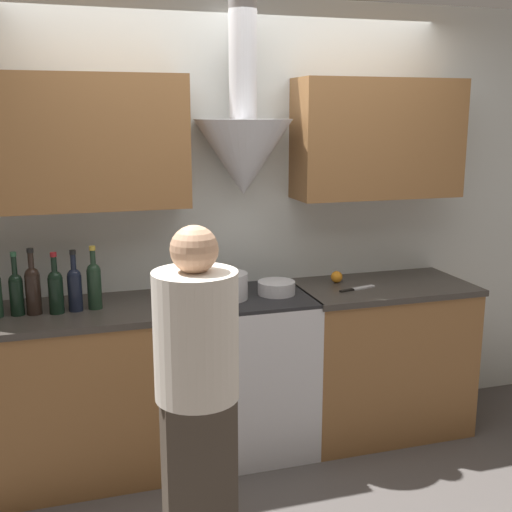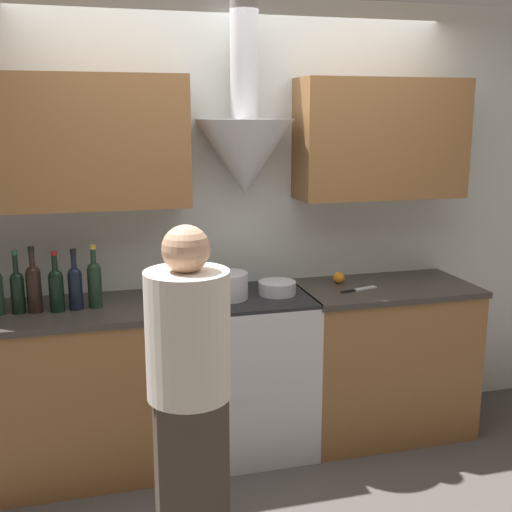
# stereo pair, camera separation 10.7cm
# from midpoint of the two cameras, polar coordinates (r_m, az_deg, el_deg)

# --- Properties ---
(ground_plane) EXTENTS (12.00, 12.00, 0.00)m
(ground_plane) POSITION_cam_midpoint_polar(r_m,az_deg,el_deg) (3.74, 0.20, -18.80)
(ground_plane) COLOR #4C4744
(wall_back) EXTENTS (8.40, 0.56, 2.60)m
(wall_back) POSITION_cam_midpoint_polar(r_m,az_deg,el_deg) (3.79, -3.11, 5.22)
(wall_back) COLOR silver
(wall_back) RESTS_ON ground_plane
(counter_left) EXTENTS (1.32, 0.62, 0.94)m
(counter_left) POSITION_cam_midpoint_polar(r_m,az_deg,el_deg) (3.69, -16.33, -11.59)
(counter_left) COLOR brown
(counter_left) RESTS_ON ground_plane
(counter_right) EXTENTS (1.05, 0.62, 0.94)m
(counter_right) POSITION_cam_midpoint_polar(r_m,az_deg,el_deg) (4.10, 10.24, -8.81)
(counter_right) COLOR brown
(counter_right) RESTS_ON ground_plane
(stove_range) EXTENTS (0.66, 0.60, 0.94)m
(stove_range) POSITION_cam_midpoint_polar(r_m,az_deg,el_deg) (3.81, -1.27, -10.24)
(stove_range) COLOR silver
(stove_range) RESTS_ON ground_plane
(wine_bottle_3) EXTENTS (0.07, 0.07, 0.33)m
(wine_bottle_3) POSITION_cam_midpoint_polar(r_m,az_deg,el_deg) (3.51, -21.37, -2.94)
(wine_bottle_3) COLOR black
(wine_bottle_3) RESTS_ON counter_left
(wine_bottle_4) EXTENTS (0.08, 0.08, 0.35)m
(wine_bottle_4) POSITION_cam_midpoint_polar(r_m,az_deg,el_deg) (3.49, -20.06, -2.67)
(wine_bottle_4) COLOR black
(wine_bottle_4) RESTS_ON counter_left
(wine_bottle_5) EXTENTS (0.08, 0.08, 0.32)m
(wine_bottle_5) POSITION_cam_midpoint_polar(r_m,az_deg,el_deg) (3.47, -18.23, -2.82)
(wine_bottle_5) COLOR black
(wine_bottle_5) RESTS_ON counter_left
(wine_bottle_6) EXTENTS (0.07, 0.07, 0.32)m
(wine_bottle_6) POSITION_cam_midpoint_polar(r_m,az_deg,el_deg) (3.48, -16.67, -2.64)
(wine_bottle_6) COLOR black
(wine_bottle_6) RESTS_ON counter_left
(wine_bottle_7) EXTENTS (0.07, 0.07, 0.34)m
(wine_bottle_7) POSITION_cam_midpoint_polar(r_m,az_deg,el_deg) (3.49, -15.05, -2.35)
(wine_bottle_7) COLOR black
(wine_bottle_7) RESTS_ON counter_left
(stock_pot) EXTENTS (0.23, 0.23, 0.15)m
(stock_pot) POSITION_cam_midpoint_polar(r_m,az_deg,el_deg) (3.57, -3.47, -2.67)
(stock_pot) COLOR silver
(stock_pot) RESTS_ON stove_range
(mixing_bowl) EXTENTS (0.21, 0.21, 0.07)m
(mixing_bowl) POSITION_cam_midpoint_polar(r_m,az_deg,el_deg) (3.67, 0.99, -2.84)
(mixing_bowl) COLOR silver
(mixing_bowl) RESTS_ON stove_range
(orange_fruit) EXTENTS (0.07, 0.07, 0.07)m
(orange_fruit) POSITION_cam_midpoint_polar(r_m,az_deg,el_deg) (3.94, 6.41, -1.86)
(orange_fruit) COLOR orange
(orange_fruit) RESTS_ON counter_right
(chefs_knife) EXTENTS (0.25, 0.09, 0.01)m
(chefs_knife) POSITION_cam_midpoint_polar(r_m,az_deg,el_deg) (3.82, 8.20, -2.88)
(chefs_knife) COLOR silver
(chefs_knife) RESTS_ON counter_right
(person_foreground_left) EXTENTS (0.34, 0.34, 1.54)m
(person_foreground_left) POSITION_cam_midpoint_polar(r_m,az_deg,el_deg) (2.63, -6.43, -12.28)
(person_foreground_left) COLOR #473D33
(person_foreground_left) RESTS_ON ground_plane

